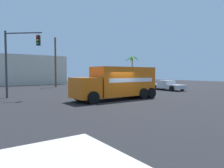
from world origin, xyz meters
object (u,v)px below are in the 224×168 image
at_px(vending_machine_blue, 120,81).
at_px(utility_pole, 55,62).
at_px(traffic_light_primary, 16,54).
at_px(palm_tree_far, 132,65).
at_px(pickup_silver, 167,85).
at_px(vending_machine_red, 144,81).
at_px(delivery_truck, 118,83).

distance_m(vending_machine_blue, utility_pole, 11.59).
xyz_separation_m(traffic_light_primary, palm_tree_far, (21.75, 8.28, -0.30)).
height_order(palm_tree_far, utility_pole, utility_pole).
xyz_separation_m(pickup_silver, vending_machine_red, (0.86, 5.55, 0.34)).
bearing_deg(palm_tree_far, utility_pole, 158.61).
xyz_separation_m(vending_machine_red, vending_machine_blue, (-2.76, 3.14, 0.00)).
distance_m(traffic_light_primary, vending_machine_blue, 19.02).
height_order(delivery_truck, vending_machine_blue, delivery_truck).
bearing_deg(palm_tree_far, delivery_truck, -134.48).
relative_size(delivery_truck, utility_pole, 0.95).
bearing_deg(utility_pole, pickup_silver, -55.22).
bearing_deg(pickup_silver, utility_pole, 124.78).
height_order(vending_machine_red, vending_machine_blue, same).
bearing_deg(traffic_light_primary, vending_machine_red, 9.78).
bearing_deg(delivery_truck, palm_tree_far, 45.52).
distance_m(delivery_truck, vending_machine_blue, 16.52).
bearing_deg(delivery_truck, vending_machine_red, 37.31).
bearing_deg(traffic_light_primary, palm_tree_far, 20.85).
height_order(traffic_light_primary, pickup_silver, traffic_light_primary).
height_order(traffic_light_primary, utility_pole, utility_pole).
distance_m(traffic_light_primary, palm_tree_far, 23.28).
xyz_separation_m(vending_machine_blue, utility_pole, (-8.82, 6.74, 3.34)).
relative_size(traffic_light_primary, palm_tree_far, 1.16).
distance_m(pickup_silver, utility_pole, 19.15).
bearing_deg(vending_machine_blue, utility_pole, 142.60).
bearing_deg(palm_tree_far, traffic_light_primary, -159.15).
bearing_deg(pickup_silver, delivery_truck, -160.36).
bearing_deg(utility_pole, traffic_light_primary, -123.11).
height_order(traffic_light_primary, palm_tree_far, traffic_light_primary).
relative_size(pickup_silver, palm_tree_far, 0.96).
bearing_deg(traffic_light_primary, delivery_truck, -40.79).
bearing_deg(vending_machine_blue, delivery_truck, -128.06).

